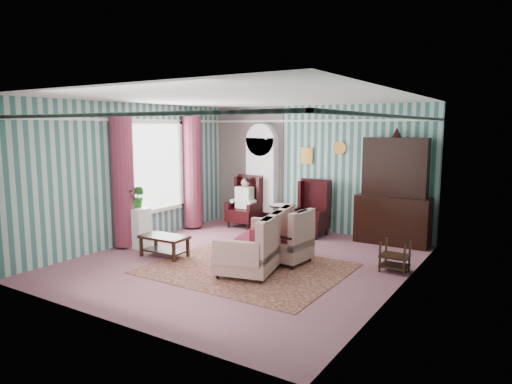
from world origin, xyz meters
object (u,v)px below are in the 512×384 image
Objects in this scene: plant_stand at (136,228)px; sofa at (257,239)px; floral_armchair at (287,238)px; wingback_right at (310,208)px; dresser_hutch at (394,188)px; nest_table at (395,256)px; wingback_left at (245,201)px; coffee_table at (164,246)px; round_side_table at (280,217)px; seated_woman at (245,203)px; bookcase at (262,180)px.

sofa is (2.74, 0.23, 0.08)m from plant_stand.
floral_armchair is (0.36, 0.45, -0.02)m from sofa.
wingback_right is at bearing 19.36° from floral_armchair.
nest_table is (0.57, -1.82, -0.91)m from dresser_hutch.
coffee_table is at bearing -86.46° from wingback_left.
plant_stand is (-4.87, -1.20, 0.13)m from nest_table.
round_side_table is at bearing -177.36° from dresser_hutch.
plant_stand is (-4.30, -3.02, -0.78)m from dresser_hutch.
seated_woman reaches higher than coffee_table.
seated_woman is 1.31× the size of coffee_table.
nest_table is (3.82, -1.94, -0.85)m from bookcase.
bookcase is at bearing 71.51° from plant_stand.
wingback_left reaches higher than nest_table.
dresser_hutch is at bearing 44.31° from coffee_table.
dresser_hutch is 3.93× the size of round_side_table.
wingback_right reaches higher than plant_stand.
floral_armchair is at bearing -41.99° from seated_woman.
dresser_hutch is at bearing 107.39° from nest_table.
bookcase is 2.80× the size of plant_stand.
coffee_table is at bearing -86.46° from seated_woman.
nest_table is (4.07, -1.55, -0.35)m from wingback_left.
seated_woman reaches higher than nest_table.
nest_table is at bearing -72.61° from dresser_hutch.
round_side_table is 2.63m from floral_armchair.
nest_table is (2.32, -1.55, -0.35)m from wingback_right.
bookcase reaches higher than seated_woman.
nest_table is at bearing 13.84° from plant_stand.
floral_armchair is 2.31m from coffee_table.
floral_armchair is 1.02× the size of coffee_table.
dresser_hutch is 3.56m from seated_woman.
bookcase reaches higher than round_side_table.
sofa is (1.04, -2.67, 0.18)m from round_side_table.
sofa is at bearing -155.61° from nest_table.
nest_table is 0.68× the size of plant_stand.
wingback_right is 1.36× the size of floral_armchair.
nest_table is at bearing 20.04° from coffee_table.
wingback_right is at bearing 0.00° from wingback_left.
wingback_right is 1.39× the size of coffee_table.
wingback_left is at bearing 24.03° from sofa.
floral_armchair is (3.10, 0.68, 0.06)m from plant_stand.
dresser_hutch is at bearing 8.77° from wingback_right.
sofa is (1.94, -2.52, -0.11)m from seated_woman.
wingback_right is 2.81m from nest_table.
dresser_hutch is 2.63× the size of coffee_table.
plant_stand is (-0.80, -2.75, -0.19)m from seated_woman.
bookcase is 0.95× the size of dresser_hutch.
sofa is (0.19, -2.52, -0.14)m from wingback_right.
seated_woman is at bearing 24.03° from sofa.
nest_table is 0.27× the size of sofa.
dresser_hutch is 3.55m from wingback_left.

